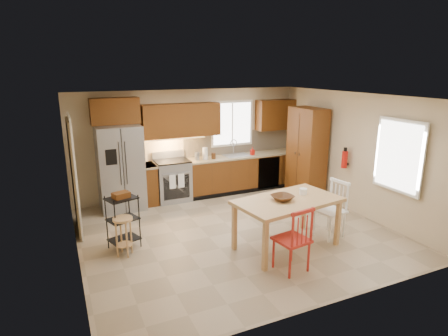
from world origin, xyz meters
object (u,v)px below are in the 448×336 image
(range_stove, at_px, (172,181))
(chair_white, at_px, (330,210))
(table_jar, at_px, (303,193))
(fire_extinguisher, at_px, (344,159))
(dining_table, at_px, (287,224))
(utility_cart, at_px, (123,222))
(soap_bottle, at_px, (252,151))
(chair_red, at_px, (292,238))
(pantry, at_px, (306,153))
(refrigerator, at_px, (121,168))
(table_bowl, at_px, (282,201))
(bar_stool, at_px, (124,237))

(range_stove, height_order, chair_white, chair_white)
(table_jar, bearing_deg, fire_extinguisher, 28.53)
(dining_table, relative_size, utility_cart, 1.85)
(range_stove, height_order, fire_extinguisher, fire_extinguisher)
(soap_bottle, height_order, chair_red, soap_bottle)
(pantry, xyz_separation_m, utility_cart, (-4.43, -0.98, -0.58))
(chair_white, distance_m, table_jar, 0.69)
(pantry, distance_m, table_jar, 2.51)
(refrigerator, bearing_deg, chair_red, -63.03)
(chair_red, xyz_separation_m, table_bowl, (0.24, 0.65, 0.35))
(table_bowl, xyz_separation_m, utility_cart, (-2.41, 1.12, -0.39))
(refrigerator, bearing_deg, utility_cart, -99.05)
(fire_extinguisher, bearing_deg, utility_cart, 179.14)
(utility_cart, bearing_deg, table_jar, -37.99)
(range_stove, relative_size, utility_cart, 0.98)
(dining_table, height_order, chair_red, chair_red)
(refrigerator, relative_size, fire_extinguisher, 5.06)
(soap_bottle, bearing_deg, fire_extinguisher, -59.47)
(fire_extinguisher, height_order, table_bowl, fire_extinguisher)
(chair_white, xyz_separation_m, table_jar, (-0.57, 0.06, 0.38))
(pantry, bearing_deg, soap_bottle, 136.55)
(table_jar, xyz_separation_m, bar_stool, (-2.95, 0.74, -0.57))
(chair_red, bearing_deg, soap_bottle, 62.00)
(table_jar, bearing_deg, utility_cart, 160.83)
(refrigerator, distance_m, dining_table, 3.78)
(range_stove, distance_m, table_bowl, 3.25)
(fire_extinguisher, bearing_deg, bar_stool, -177.54)
(fire_extinguisher, relative_size, utility_cart, 0.38)
(utility_cart, bearing_deg, refrigerator, 62.13)
(soap_bottle, distance_m, chair_red, 3.91)
(utility_cart, bearing_deg, bar_stool, -117.88)
(bar_stool, distance_m, utility_cart, 0.31)
(refrigerator, distance_m, utility_cart, 1.98)
(soap_bottle, distance_m, dining_table, 3.20)
(soap_bottle, xyz_separation_m, fire_extinguisher, (1.15, -1.95, 0.10))
(fire_extinguisher, bearing_deg, table_bowl, -154.70)
(fire_extinguisher, distance_m, table_jar, 1.98)
(chair_white, bearing_deg, refrigerator, 38.58)
(refrigerator, bearing_deg, table_bowl, -55.09)
(table_jar, bearing_deg, dining_table, -164.05)
(refrigerator, relative_size, table_jar, 10.94)
(dining_table, relative_size, bar_stool, 2.66)
(range_stove, bearing_deg, utility_cart, -126.48)
(refrigerator, xyz_separation_m, dining_table, (2.22, -3.02, -0.48))
(refrigerator, relative_size, chair_white, 1.78)
(soap_bottle, xyz_separation_m, dining_table, (-0.96, -3.00, -0.57))
(chair_red, height_order, chair_white, same)
(dining_table, xyz_separation_m, table_jar, (0.38, 0.11, 0.47))
(chair_white, height_order, table_jar, chair_white)
(range_stove, height_order, chair_red, chair_red)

